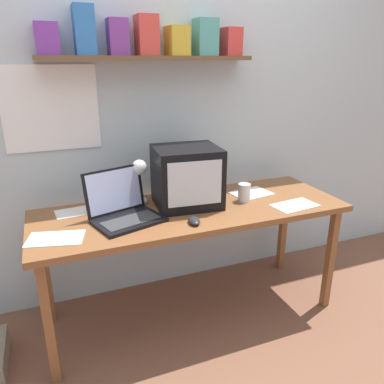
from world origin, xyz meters
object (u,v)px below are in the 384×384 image
at_px(corner_desk, 192,218).
at_px(open_notebook, 82,211).
at_px(computer_mouse, 194,221).
at_px(crt_monitor, 187,177).
at_px(desk_lamp, 139,176).
at_px(juice_glass, 244,193).
at_px(loose_paper_near_laptop, 251,193).
at_px(laptop, 123,207).
at_px(loose_paper_near_monitor, 295,205).
at_px(printed_handout, 56,238).

distance_m(corner_desk, open_notebook, 0.64).
bearing_deg(computer_mouse, crt_monitor, 76.89).
bearing_deg(desk_lamp, open_notebook, 167.07).
relative_size(juice_glass, open_notebook, 0.37).
distance_m(loose_paper_near_laptop, open_notebook, 1.06).
relative_size(laptop, desk_lamp, 1.49).
bearing_deg(open_notebook, loose_paper_near_laptop, -5.33).
distance_m(desk_lamp, loose_paper_near_monitor, 0.94).
bearing_deg(computer_mouse, juice_glass, 25.61).
distance_m(computer_mouse, loose_paper_near_monitor, 0.65).
distance_m(crt_monitor, loose_paper_near_monitor, 0.67).
relative_size(corner_desk, crt_monitor, 4.55).
bearing_deg(loose_paper_near_monitor, loose_paper_near_laptop, 115.40).
bearing_deg(loose_paper_near_monitor, computer_mouse, -178.71).
relative_size(corner_desk, open_notebook, 6.04).
xyz_separation_m(crt_monitor, computer_mouse, (-0.06, -0.27, -0.16)).
distance_m(corner_desk, juice_glass, 0.36).
distance_m(juice_glass, computer_mouse, 0.45).
relative_size(corner_desk, loose_paper_near_monitor, 6.39).
bearing_deg(desk_lamp, computer_mouse, -70.74).
bearing_deg(computer_mouse, loose_paper_near_monitor, 1.29).
bearing_deg(loose_paper_near_monitor, corner_desk, 161.89).
distance_m(crt_monitor, juice_glass, 0.38).
bearing_deg(loose_paper_near_laptop, juice_glass, -137.84).
bearing_deg(corner_desk, laptop, -179.58).
bearing_deg(laptop, open_notebook, 119.03).
bearing_deg(loose_paper_near_laptop, computer_mouse, -150.30).
distance_m(open_notebook, loose_paper_near_monitor, 1.25).
distance_m(laptop, loose_paper_near_laptop, 0.87).
bearing_deg(loose_paper_near_laptop, laptop, -173.75).
distance_m(corner_desk, loose_paper_near_laptop, 0.46).
relative_size(juice_glass, loose_paper_near_monitor, 0.39).
bearing_deg(desk_lamp, printed_handout, -158.49).
height_order(juice_glass, computer_mouse, juice_glass).
bearing_deg(printed_handout, computer_mouse, -6.59).
bearing_deg(desk_lamp, juice_glass, -25.19).
bearing_deg(juice_glass, printed_handout, -174.02).
height_order(loose_paper_near_laptop, printed_handout, same).
bearing_deg(printed_handout, open_notebook, 63.33).
height_order(desk_lamp, loose_paper_near_laptop, desk_lamp).
distance_m(laptop, juice_glass, 0.75).
xyz_separation_m(loose_paper_near_laptop, loose_paper_near_monitor, (0.13, -0.28, 0.00)).
distance_m(laptop, printed_handout, 0.38).
bearing_deg(desk_lamp, laptop, -137.98).
relative_size(computer_mouse, open_notebook, 0.37).
relative_size(juice_glass, loose_paper_near_laptop, 0.40).
bearing_deg(printed_handout, desk_lamp, 30.55).
relative_size(crt_monitor, open_notebook, 1.33).
bearing_deg(loose_paper_near_laptop, crt_monitor, -177.13).
bearing_deg(crt_monitor, computer_mouse, -97.96).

